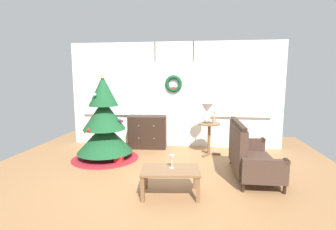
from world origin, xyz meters
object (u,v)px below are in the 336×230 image
(dresser_cabinet, at_px, (148,132))
(table_lamp, at_px, (207,110))
(settee_sofa, at_px, (248,155))
(wine_glass, at_px, (172,159))
(gift_box, at_px, (119,159))
(coffee_table, at_px, (170,173))
(side_table, at_px, (209,132))
(flower_vase, at_px, (214,119))
(christmas_tree, at_px, (104,127))

(dresser_cabinet, bearing_deg, table_lamp, -14.14)
(settee_sofa, distance_m, wine_glass, 1.49)
(settee_sofa, relative_size, gift_box, 8.57)
(settee_sofa, xyz_separation_m, coffee_table, (-1.25, -0.87, -0.04))
(coffee_table, bearing_deg, wine_glass, 71.40)
(side_table, bearing_deg, gift_box, -155.74)
(side_table, height_order, wine_glass, side_table)
(flower_vase, distance_m, wine_glass, 2.09)
(settee_sofa, bearing_deg, coffee_table, -145.16)
(christmas_tree, height_order, wine_glass, christmas_tree)
(table_lamp, xyz_separation_m, wine_glass, (-0.54, -2.04, -0.46))
(settee_sofa, relative_size, flower_vase, 3.99)
(christmas_tree, bearing_deg, wine_glass, -42.61)
(settee_sofa, distance_m, table_lamp, 1.53)
(settee_sofa, height_order, gift_box, settee_sofa)
(christmas_tree, distance_m, settee_sofa, 2.90)
(christmas_tree, distance_m, wine_glass, 2.16)
(table_lamp, relative_size, wine_glass, 2.26)
(flower_vase, height_order, gift_box, flower_vase)
(settee_sofa, height_order, side_table, settee_sofa)
(flower_vase, xyz_separation_m, coffee_table, (-0.72, -1.99, -0.49))
(coffee_table, bearing_deg, flower_vase, 70.20)
(table_lamp, bearing_deg, coffee_table, -104.90)
(flower_vase, bearing_deg, gift_box, -158.42)
(flower_vase, bearing_deg, wine_glass, -109.82)
(gift_box, bearing_deg, christmas_tree, 145.32)
(side_table, bearing_deg, dresser_cabinet, 164.95)
(flower_vase, bearing_deg, side_table, 149.04)
(settee_sofa, bearing_deg, flower_vase, 115.40)
(settee_sofa, distance_m, coffee_table, 1.52)
(side_table, height_order, coffee_table, side_table)
(table_lamp, bearing_deg, wine_glass, -104.82)
(table_lamp, height_order, wine_glass, table_lamp)
(dresser_cabinet, bearing_deg, side_table, -15.05)
(dresser_cabinet, relative_size, coffee_table, 1.04)
(settee_sofa, relative_size, side_table, 1.97)
(settee_sofa, bearing_deg, wine_glass, -146.31)
(christmas_tree, bearing_deg, settee_sofa, -12.74)
(christmas_tree, xyz_separation_m, coffee_table, (1.57, -1.51, -0.33))
(dresser_cabinet, distance_m, coffee_table, 2.59)
(dresser_cabinet, height_order, side_table, dresser_cabinet)
(coffee_table, height_order, gift_box, coffee_table)
(settee_sofa, relative_size, wine_glass, 7.16)
(christmas_tree, xyz_separation_m, flower_vase, (2.29, 0.48, 0.16))
(table_lamp, bearing_deg, flower_vase, -32.01)
(side_table, relative_size, table_lamp, 1.61)
(table_lamp, bearing_deg, dresser_cabinet, 165.86)
(gift_box, bearing_deg, wine_glass, -44.81)
(christmas_tree, height_order, settee_sofa, christmas_tree)
(dresser_cabinet, relative_size, flower_vase, 2.64)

